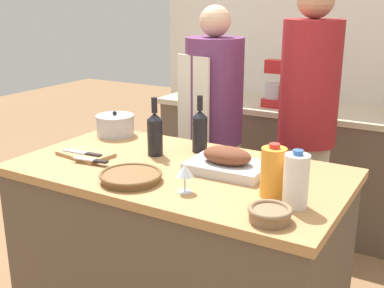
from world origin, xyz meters
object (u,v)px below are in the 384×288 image
(wine_bottle_green, at_px, (200,130))
(wine_bottle_dark, at_px, (155,133))
(knife_chef, at_px, (83,153))
(knife_paring, at_px, (92,160))
(milk_jug, at_px, (296,181))
(juice_jug, at_px, (273,172))
(person_cook_aproned, at_px, (213,124))
(wine_glass_left, at_px, (185,172))
(stand_mixer, at_px, (277,88))
(stock_pot, at_px, (115,125))
(wicker_basket, at_px, (131,176))
(condiment_bottle_tall, at_px, (206,84))
(cutting_board, at_px, (86,154))
(roasting_pan, at_px, (227,163))
(person_cook_guest, at_px, (307,121))
(mixing_bowl, at_px, (270,213))

(wine_bottle_green, distance_m, wine_bottle_dark, 0.23)
(knife_chef, distance_m, knife_paring, 0.12)
(milk_jug, height_order, knife_chef, milk_jug)
(juice_jug, height_order, person_cook_aproned, person_cook_aproned)
(wine_glass_left, relative_size, stand_mixer, 0.35)
(stock_pot, height_order, juice_jug, juice_jug)
(wicker_basket, xyz_separation_m, knife_paring, (-0.29, 0.08, -0.00))
(condiment_bottle_tall, bearing_deg, wine_bottle_dark, -70.65)
(wine_bottle_dark, height_order, stand_mixer, stand_mixer)
(person_cook_aproned, bearing_deg, wine_glass_left, -47.44)
(stock_pot, distance_m, wine_bottle_green, 0.56)
(stand_mixer, bearing_deg, juice_jug, -69.79)
(milk_jug, height_order, condiment_bottle_tall, milk_jug)
(cutting_board, bearing_deg, wicker_basket, -22.13)
(cutting_board, height_order, wine_bottle_dark, wine_bottle_dark)
(milk_jug, xyz_separation_m, knife_paring, (-0.97, -0.02, -0.08))
(cutting_board, bearing_deg, knife_paring, -35.64)
(wine_bottle_green, relative_size, wine_bottle_dark, 1.00)
(roasting_pan, xyz_separation_m, wine_glass_left, (-0.04, -0.29, 0.04))
(cutting_board, bearing_deg, stock_pot, 106.74)
(condiment_bottle_tall, xyz_separation_m, person_cook_aproned, (0.44, -0.72, -0.11))
(wicker_basket, bearing_deg, wine_bottle_green, 84.44)
(knife_chef, relative_size, person_cook_aproned, 0.14)
(knife_chef, bearing_deg, cutting_board, 103.54)
(stock_pot, distance_m, knife_chef, 0.41)
(knife_chef, height_order, person_cook_guest, person_cook_guest)
(juice_jug, distance_m, wine_bottle_dark, 0.72)
(wicker_basket, relative_size, juice_jug, 1.25)
(juice_jug, xyz_separation_m, knife_chef, (-0.97, -0.01, -0.08))
(cutting_board, height_order, mixing_bowl, mixing_bowl)
(cutting_board, height_order, stand_mixer, stand_mixer)
(cutting_board, bearing_deg, wine_bottle_dark, 32.44)
(roasting_pan, bearing_deg, juice_jug, -28.98)
(wine_bottle_green, xyz_separation_m, stand_mixer, (-0.06, 1.22, 0.02))
(wicker_basket, bearing_deg, wine_bottle_dark, 107.91)
(wine_bottle_green, bearing_deg, juice_jug, -34.10)
(knife_chef, distance_m, condiment_bottle_tall, 1.69)
(roasting_pan, xyz_separation_m, wine_bottle_dark, (-0.41, 0.05, 0.07))
(roasting_pan, xyz_separation_m, person_cook_guest, (0.10, 0.84, 0.02))
(wine_bottle_green, height_order, wine_bottle_dark, wine_bottle_dark)
(wine_glass_left, distance_m, person_cook_aproned, 1.18)
(mixing_bowl, bearing_deg, condiment_bottle_tall, 124.22)
(wicker_basket, bearing_deg, person_cook_guest, 70.59)
(person_cook_guest, bearing_deg, wine_bottle_dark, -141.96)
(roasting_pan, bearing_deg, condiment_bottle_tall, 121.60)
(knife_paring, bearing_deg, person_cook_guest, 56.93)
(stock_pot, height_order, wine_bottle_green, wine_bottle_green)
(person_cook_guest, bearing_deg, wicker_basket, -128.50)
(wicker_basket, distance_m, wine_bottle_green, 0.52)
(knife_chef, bearing_deg, condiment_bottle_tall, 97.87)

